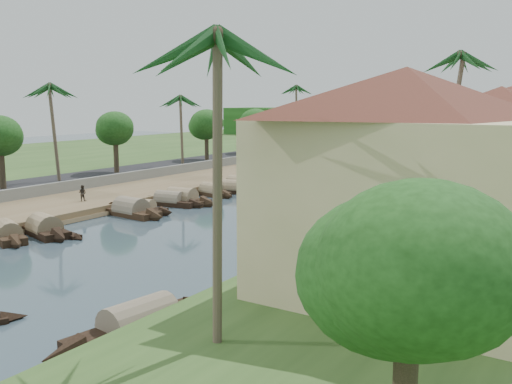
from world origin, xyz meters
The scene contains 38 objects.
ground centered at (0.00, 0.00, 0.00)m, with size 220.00×220.00×0.00m, color #354650.
left_bank centered at (-16.00, 20.00, 0.40)m, with size 10.00×180.00×0.80m, color brown.
right_bank centered at (19.00, 20.00, 0.60)m, with size 16.00×180.00×1.20m, color #2B481C.
road centered at (-24.50, 20.00, 0.70)m, with size 8.00×180.00×1.40m, color black.
retaining_wall centered at (-20.20, 20.00, 1.35)m, with size 0.40×180.00×1.10m, color slate.
treeline centered at (0.00, 100.00, 4.00)m, with size 120.00×14.00×8.00m.
bridge centered at (0.00, 72.00, 1.72)m, with size 28.00×4.00×2.40m.
building_near centered at (18.99, -2.00, 6.38)m, with size 14.85×14.85×10.20m.
building_mid centered at (19.99, 14.00, 6.13)m, with size 14.11×14.11×9.70m.
sampan_4 centered at (-9.91, -2.12, 0.41)m, with size 7.06×4.00×2.02m.
sampan_5 centered at (-8.95, 0.33, 0.42)m, with size 7.42×3.58×2.30m.
sampan_6 centered at (-8.76, 9.08, 0.42)m, with size 8.23×2.55×2.40m.
sampan_7 centered at (-8.68, 10.33, 0.40)m, with size 6.67×2.31×1.80m.
sampan_8 centered at (-8.68, 15.79, 0.42)m, with size 7.99×2.67×2.40m.
sampan_9 centered at (-9.20, 14.61, 0.41)m, with size 7.89×2.61×1.99m.
sampan_10 centered at (-9.34, 21.34, 0.41)m, with size 6.95×2.81×1.92m.
sampan_11 centered at (-8.32, 24.02, 0.41)m, with size 7.24×3.61×2.06m.
sampan_12 centered at (-8.58, 27.88, 0.42)m, with size 9.37×4.20×2.20m.
sampan_13 centered at (-9.47, 26.70, 0.41)m, with size 7.93×2.80×2.14m.
sampan_14 centered at (10.08, -9.18, 0.42)m, with size 3.01×9.46×2.25m.
sampan_15 centered at (9.64, 7.07, 0.40)m, with size 2.92×6.52×1.78m.
sampan_16 centered at (9.96, 26.05, 0.41)m, with size 3.61×7.66×1.90m.
canoe_1 centered at (-7.46, 1.05, 0.10)m, with size 4.76×1.54×0.76m.
canoe_2 centered at (-9.22, 24.17, 0.10)m, with size 5.46×1.41×0.79m.
palm_0 centered at (15.00, -10.12, 11.91)m, with size 3.20×3.20×12.54m.
palm_1 centered at (16.00, 5.12, 8.93)m, with size 3.20×3.20×9.45m.
palm_2 centered at (15.00, 20.23, 13.15)m, with size 3.20×3.20×13.82m.
palm_3 centered at (16.00, 38.05, 10.43)m, with size 3.20×3.20×10.99m.
palm_5 centered at (-24.00, 13.47, 11.27)m, with size 3.20×3.20×11.66m.
palm_6 centered at (-22.00, 31.73, 10.16)m, with size 3.20×3.20×10.52m.
palm_7 centered at (14.00, 55.29, 9.93)m, with size 3.20×3.20×10.49m.
palm_8 centered at (-20.50, 60.34, 11.98)m, with size 3.20×3.20×12.41m.
tree_2 centered at (-24.00, 6.96, 6.45)m, with size 4.36×4.36×6.94m.
tree_3 centered at (-24.00, 21.93, 6.54)m, with size 4.40×4.40×7.05m.
tree_4 centered at (-24.00, 39.56, 6.38)m, with size 4.83×4.83×7.05m.
tree_5 centered at (-24.00, 52.42, 6.26)m, with size 4.96×4.96×6.98m.
tree_7 centered at (23.00, -13.25, 5.98)m, with size 4.85×4.85×6.85m.
person_far centered at (-14.54, 8.71, 1.54)m, with size 0.72×0.56×1.48m, color #2E2720.
Camera 1 is at (26.96, -26.02, 10.02)m, focal length 40.00 mm.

